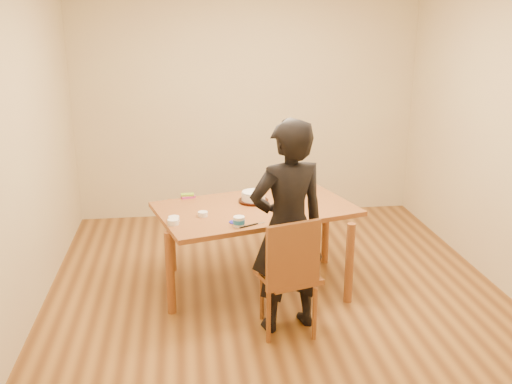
{
  "coord_description": "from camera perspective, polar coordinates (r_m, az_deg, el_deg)",
  "views": [
    {
      "loc": [
        -0.76,
        -4.37,
        2.36
      ],
      "look_at": [
        -0.16,
        0.22,
        0.9
      ],
      "focal_mm": 40.0,
      "sensor_mm": 36.0,
      "label": 1
    }
  ],
  "objects": [
    {
      "name": "room_shell",
      "position": [
        4.88,
        1.74,
        5.53
      ],
      "size": [
        4.0,
        4.5,
        2.7
      ],
      "color": "brown",
      "rests_on": "ground"
    },
    {
      "name": "dining_table",
      "position": [
        4.96,
        -0.07,
        -1.7
      ],
      "size": [
        1.86,
        1.39,
        0.04
      ],
      "primitive_type": "cube",
      "rotation": [
        0.0,
        0.0,
        0.27
      ],
      "color": "brown",
      "rests_on": "floor"
    },
    {
      "name": "dining_chair",
      "position": [
        4.38,
        3.21,
        -8.39
      ],
      "size": [
        0.5,
        0.5,
        0.04
      ],
      "primitive_type": "cube",
      "rotation": [
        0.0,
        0.0,
        0.29
      ],
      "color": "brown",
      "rests_on": "floor"
    },
    {
      "name": "cake_plate",
      "position": [
        5.07,
        -0.26,
        -0.9
      ],
      "size": [
        0.27,
        0.27,
        0.02
      ],
      "primitive_type": "cylinder",
      "color": "#A9280B",
      "rests_on": "dining_table"
    },
    {
      "name": "cake",
      "position": [
        5.06,
        -0.26,
        -0.43
      ],
      "size": [
        0.21,
        0.21,
        0.07
      ],
      "primitive_type": "cylinder",
      "color": "white",
      "rests_on": "cake_plate"
    },
    {
      "name": "frosting_dome",
      "position": [
        5.04,
        -0.26,
        0.07
      ],
      "size": [
        0.21,
        0.21,
        0.03
      ],
      "primitive_type": "ellipsoid",
      "color": "white",
      "rests_on": "cake"
    },
    {
      "name": "frosting_tub",
      "position": [
        4.49,
        -1.72,
        -2.96
      ],
      "size": [
        0.09,
        0.09,
        0.08
      ],
      "primitive_type": "cylinder",
      "color": "white",
      "rests_on": "dining_table"
    },
    {
      "name": "frosting_lid",
      "position": [
        4.58,
        -2.14,
        -3.02
      ],
      "size": [
        0.09,
        0.09,
        0.01
      ],
      "primitive_type": "cylinder",
      "color": "#1A19A5",
      "rests_on": "dining_table"
    },
    {
      "name": "frosting_dollop",
      "position": [
        4.58,
        -2.15,
        -2.87
      ],
      "size": [
        0.04,
        0.04,
        0.02
      ],
      "primitive_type": "ellipsoid",
      "color": "white",
      "rests_on": "frosting_lid"
    },
    {
      "name": "ramekin_green",
      "position": [
        4.58,
        -8.28,
        -2.98
      ],
      "size": [
        0.09,
        0.09,
        0.04
      ],
      "primitive_type": "cylinder",
      "color": "white",
      "rests_on": "dining_table"
    },
    {
      "name": "ramekin_yellow",
      "position": [
        4.73,
        -5.34,
        -2.21
      ],
      "size": [
        0.08,
        0.08,
        0.04
      ],
      "primitive_type": "cylinder",
      "color": "white",
      "rests_on": "dining_table"
    },
    {
      "name": "ramekin_multi",
      "position": [
        4.64,
        -8.21,
        -2.69
      ],
      "size": [
        0.09,
        0.09,
        0.04
      ],
      "primitive_type": "cylinder",
      "color": "white",
      "rests_on": "dining_table"
    },
    {
      "name": "candy_box_pink",
      "position": [
        5.22,
        -6.81,
        -0.48
      ],
      "size": [
        0.14,
        0.09,
        0.02
      ],
      "primitive_type": "cube",
      "rotation": [
        0.0,
        0.0,
        0.25
      ],
      "color": "#D23162",
      "rests_on": "dining_table"
    },
    {
      "name": "candy_box_green",
      "position": [
        5.22,
        -6.87,
        -0.27
      ],
      "size": [
        0.12,
        0.07,
        0.02
      ],
      "primitive_type": "cube",
      "rotation": [
        0.0,
        0.0,
        0.06
      ],
      "color": "green",
      "rests_on": "candy_box_pink"
    },
    {
      "name": "spatula",
      "position": [
        4.5,
        -0.74,
        -3.38
      ],
      "size": [
        0.16,
        0.09,
        0.01
      ],
      "primitive_type": "cube",
      "rotation": [
        0.0,
        0.0,
        0.45
      ],
      "color": "black",
      "rests_on": "dining_table"
    },
    {
      "name": "person",
      "position": [
        4.27,
        3.18,
        -3.56
      ],
      "size": [
        0.68,
        0.54,
        1.66
      ],
      "primitive_type": "imported",
      "rotation": [
        0.0,
        0.0,
        3.4
      ],
      "color": "black",
      "rests_on": "floor"
    }
  ]
}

